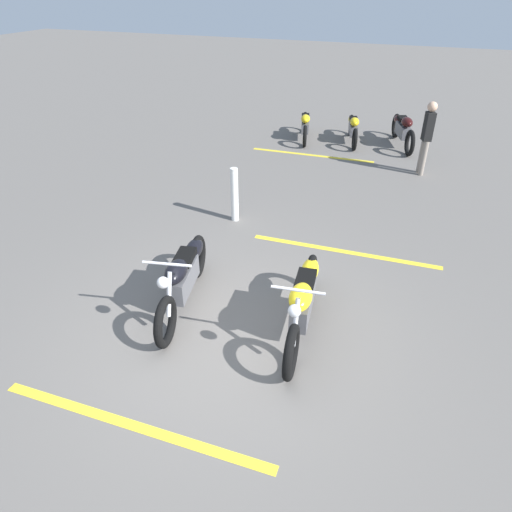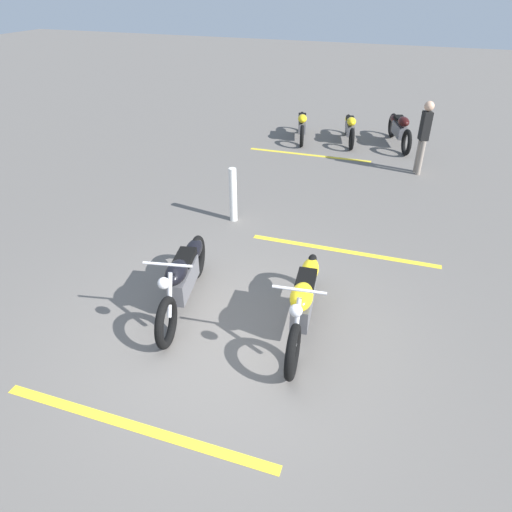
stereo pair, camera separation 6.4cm
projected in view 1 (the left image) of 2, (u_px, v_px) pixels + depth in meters
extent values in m
plane|color=#66605B|center=(227.00, 339.00, 5.93)|extent=(60.00, 60.00, 0.00)
torus|color=black|center=(291.00, 352.00, 5.25)|extent=(0.68, 0.19, 0.67)
torus|color=black|center=(310.00, 278.00, 6.54)|extent=(0.68, 0.19, 0.67)
cube|color=#59595E|center=(303.00, 303.00, 5.89)|extent=(0.86, 0.32, 0.32)
ellipsoid|color=yellow|center=(301.00, 297.00, 5.51)|extent=(0.55, 0.34, 0.24)
ellipsoid|color=yellow|center=(310.00, 271.00, 6.29)|extent=(0.58, 0.30, 0.22)
cube|color=black|center=(306.00, 280.00, 5.85)|extent=(0.47, 0.29, 0.09)
cylinder|color=silver|center=(296.00, 322.00, 5.30)|extent=(0.27, 0.09, 0.56)
cylinder|color=silver|center=(298.00, 290.00, 5.12)|extent=(0.11, 0.62, 0.04)
sphere|color=silver|center=(294.00, 311.00, 5.03)|extent=(0.15, 0.15, 0.15)
cylinder|color=silver|center=(297.00, 294.00, 6.33)|extent=(0.71, 0.17, 0.09)
torus|color=black|center=(166.00, 322.00, 5.71)|extent=(0.68, 0.25, 0.67)
torus|color=black|center=(198.00, 257.00, 7.02)|extent=(0.68, 0.25, 0.67)
cube|color=#59595E|center=(184.00, 279.00, 6.36)|extent=(0.87, 0.39, 0.32)
ellipsoid|color=black|center=(176.00, 272.00, 5.98)|extent=(0.57, 0.38, 0.24)
ellipsoid|color=black|center=(194.00, 249.00, 6.77)|extent=(0.60, 0.35, 0.22)
cube|color=black|center=(185.00, 257.00, 6.32)|extent=(0.48, 0.33, 0.09)
cylinder|color=silver|center=(169.00, 294.00, 5.76)|extent=(0.27, 0.11, 0.56)
cylinder|color=silver|center=(167.00, 264.00, 5.58)|extent=(0.16, 0.61, 0.04)
sphere|color=silver|center=(163.00, 283.00, 5.49)|extent=(0.15, 0.15, 0.15)
cylinder|color=silver|center=(183.00, 272.00, 6.80)|extent=(0.70, 0.23, 0.09)
torus|color=black|center=(410.00, 143.00, 11.70)|extent=(0.66, 0.32, 0.66)
torus|color=black|center=(396.00, 126.00, 13.01)|extent=(0.66, 0.32, 0.66)
cube|color=#59595E|center=(403.00, 130.00, 12.36)|extent=(0.86, 0.47, 0.32)
ellipsoid|color=black|center=(407.00, 122.00, 11.97)|extent=(0.58, 0.43, 0.24)
ellipsoid|color=black|center=(399.00, 120.00, 12.76)|extent=(0.60, 0.40, 0.22)
cube|color=black|center=(403.00, 119.00, 12.32)|extent=(0.49, 0.36, 0.09)
torus|color=black|center=(355.00, 140.00, 12.08)|extent=(0.59, 0.24, 0.58)
torus|color=black|center=(351.00, 125.00, 13.23)|extent=(0.59, 0.24, 0.58)
cube|color=#59595E|center=(353.00, 129.00, 12.65)|extent=(0.75, 0.37, 0.28)
ellipsoid|color=yellow|center=(355.00, 122.00, 12.32)|extent=(0.50, 0.35, 0.21)
ellipsoid|color=yellow|center=(352.00, 120.00, 13.01)|extent=(0.52, 0.32, 0.19)
cube|color=black|center=(354.00, 119.00, 12.62)|extent=(0.42, 0.30, 0.08)
torus|color=black|center=(305.00, 136.00, 12.31)|extent=(0.59, 0.25, 0.59)
torus|color=black|center=(305.00, 122.00, 13.47)|extent=(0.59, 0.25, 0.59)
cube|color=#59595E|center=(305.00, 126.00, 12.89)|extent=(0.76, 0.38, 0.28)
ellipsoid|color=yellow|center=(306.00, 119.00, 12.55)|extent=(0.50, 0.36, 0.21)
ellipsoid|color=yellow|center=(305.00, 117.00, 13.25)|extent=(0.53, 0.33, 0.19)
cube|color=black|center=(305.00, 116.00, 12.86)|extent=(0.43, 0.30, 0.08)
cylinder|color=gray|center=(424.00, 159.00, 10.53)|extent=(0.12, 0.12, 0.80)
cylinder|color=gray|center=(421.00, 156.00, 10.67)|extent=(0.12, 0.12, 0.80)
cube|color=black|center=(429.00, 126.00, 10.22)|extent=(0.28, 0.26, 0.63)
sphere|color=tan|center=(433.00, 107.00, 9.99)|extent=(0.22, 0.22, 0.22)
cylinder|color=white|center=(235.00, 195.00, 8.52)|extent=(0.14, 0.14, 1.04)
cube|color=yellow|center=(132.00, 425.00, 4.80)|extent=(0.20, 3.20, 0.01)
cube|color=yellow|center=(344.00, 251.00, 7.79)|extent=(0.20, 3.20, 0.01)
cube|color=yellow|center=(312.00, 155.00, 11.90)|extent=(0.20, 3.20, 0.01)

